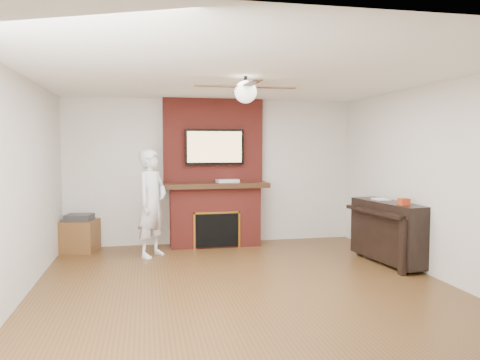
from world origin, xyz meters
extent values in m
cube|color=#4C3016|center=(0.00, 0.00, -0.09)|extent=(5.36, 5.86, 0.18)
cube|color=white|center=(0.00, 0.00, 2.59)|extent=(5.36, 5.86, 0.18)
cube|color=beige|center=(0.00, 2.84, 1.25)|extent=(5.36, 0.18, 2.50)
cube|color=beige|center=(0.00, -2.84, 1.25)|extent=(5.36, 0.18, 2.50)
cube|color=beige|center=(-2.59, 0.00, 1.25)|extent=(0.18, 5.86, 2.50)
cube|color=beige|center=(2.59, 0.00, 1.25)|extent=(0.18, 5.86, 2.50)
cube|color=maroon|center=(0.00, 2.50, 0.50)|extent=(1.50, 0.50, 1.00)
cube|color=black|center=(0.00, 2.47, 1.04)|extent=(1.78, 0.64, 0.08)
cube|color=maroon|center=(0.00, 2.65, 1.79)|extent=(1.70, 0.20, 1.42)
cube|color=black|center=(0.00, 2.25, 0.31)|extent=(0.70, 0.06, 0.55)
cube|color=#BF8C2D|center=(0.00, 2.24, 0.60)|extent=(0.78, 0.02, 0.03)
cube|color=#BF8C2D|center=(-0.38, 2.24, 0.31)|extent=(0.03, 0.02, 0.61)
cube|color=#BF8C2D|center=(0.38, 2.24, 0.31)|extent=(0.03, 0.02, 0.61)
cube|color=black|center=(0.00, 2.50, 1.68)|extent=(1.00, 0.07, 0.60)
cube|color=#DEB975|center=(0.00, 2.47, 1.68)|extent=(0.92, 0.01, 0.52)
cylinder|color=black|center=(0.00, 0.00, 2.43)|extent=(0.04, 0.04, 0.14)
sphere|color=white|center=(0.00, 0.00, 2.32)|extent=(0.26, 0.26, 0.26)
cube|color=black|center=(0.33, 0.00, 2.38)|extent=(0.55, 0.11, 0.01)
cube|color=black|center=(0.00, 0.33, 2.38)|extent=(0.11, 0.55, 0.01)
cube|color=black|center=(-0.33, 0.00, 2.38)|extent=(0.55, 0.11, 0.01)
cube|color=black|center=(0.00, -0.33, 2.38)|extent=(0.11, 0.55, 0.01)
imported|color=silver|center=(-1.06, 1.89, 0.82)|extent=(0.68, 0.72, 1.64)
cube|color=brown|center=(-2.20, 2.48, 0.25)|extent=(0.62, 0.62, 0.50)
cube|color=#2D2E30|center=(-2.20, 2.48, 0.55)|extent=(0.46, 0.40, 0.10)
cube|color=black|center=(2.29, 0.77, 0.48)|extent=(0.58, 1.41, 0.84)
cube|color=black|center=(2.14, 0.16, 0.37)|extent=(0.06, 0.11, 0.74)
cube|color=black|center=(2.14, 1.39, 0.37)|extent=(0.06, 0.11, 0.74)
cube|color=black|center=(2.06, 0.77, 0.76)|extent=(0.31, 1.28, 0.05)
cube|color=silver|center=(2.29, 1.04, 0.90)|extent=(0.19, 0.26, 0.01)
cube|color=#A43114|center=(2.29, 0.40, 0.94)|extent=(0.13, 0.13, 0.09)
cube|color=silver|center=(0.22, 2.45, 1.11)|extent=(0.39, 0.27, 0.05)
cylinder|color=red|center=(-0.11, 2.33, 0.07)|extent=(0.06, 0.06, 0.14)
cylinder|color=#426D2B|center=(-0.02, 2.38, 0.04)|extent=(0.07, 0.07, 0.09)
cylinder|color=beige|center=(0.11, 2.37, 0.06)|extent=(0.08, 0.08, 0.12)
cylinder|color=#2E438A|center=(0.11, 2.34, 0.04)|extent=(0.06, 0.06, 0.09)
cylinder|color=beige|center=(0.09, 2.37, 0.06)|extent=(0.08, 0.08, 0.12)
camera|label=1|loc=(-1.15, -5.33, 1.70)|focal=35.00mm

